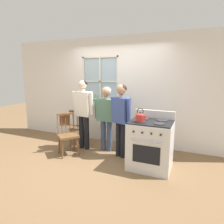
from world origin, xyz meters
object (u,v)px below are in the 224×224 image
object	(u,v)px
stove	(150,145)
potted_plant	(96,102)
handbag	(65,120)
person_teen_center	(106,113)
person_elderly_left	(83,108)
kettle	(140,117)
chair_by_window	(68,136)
person_adult_right	(121,114)
chair_near_wall	(78,128)

from	to	relation	value
stove	potted_plant	size ratio (longest dim) A/B	3.32
stove	handbag	size ratio (longest dim) A/B	3.53
person_teen_center	stove	size ratio (longest dim) A/B	1.38
person_elderly_left	handbag	size ratio (longest dim) A/B	5.35
person_elderly_left	kettle	distance (m)	1.60
chair_by_window	stove	distance (m)	1.84
person_teen_center	person_adult_right	distance (m)	0.48
handbag	person_teen_center	bearing A→B (deg)	24.29
chair_near_wall	person_adult_right	xyz separation A→B (m)	(1.29, -0.28, 0.52)
chair_near_wall	handbag	distance (m)	0.57
chair_by_window	handbag	world-z (taller)	same
chair_by_window	person_teen_center	size ratio (longest dim) A/B	0.62
kettle	chair_near_wall	bearing A→B (deg)	159.06
chair_by_window	person_adult_right	world-z (taller)	person_adult_right
chair_by_window	potted_plant	distance (m)	1.28
chair_near_wall	handbag	world-z (taller)	same
person_elderly_left	handbag	bearing A→B (deg)	-132.66
chair_by_window	person_elderly_left	distance (m)	0.72
chair_by_window	potted_plant	xyz separation A→B (m)	(0.11, 1.12, 0.60)
person_elderly_left	person_teen_center	distance (m)	0.56
chair_near_wall	potted_plant	xyz separation A→B (m)	(0.27, 0.50, 0.60)
chair_near_wall	person_elderly_left	world-z (taller)	person_elderly_left
chair_by_window	potted_plant	world-z (taller)	potted_plant
person_adult_right	person_elderly_left	bearing A→B (deg)	-165.69
person_teen_center	kettle	world-z (taller)	person_teen_center
handbag	kettle	bearing A→B (deg)	-6.78
person_adult_right	potted_plant	distance (m)	1.28
person_elderly_left	stove	bearing A→B (deg)	-6.78
kettle	person_elderly_left	bearing A→B (deg)	161.32
potted_plant	handbag	bearing A→B (deg)	-106.85
stove	handbag	distance (m)	2.04
chair_by_window	handbag	bearing A→B (deg)	90.00
potted_plant	handbag	distance (m)	1.05
chair_near_wall	person_elderly_left	bearing A→B (deg)	115.18
person_adult_right	person_teen_center	bearing A→B (deg)	175.72
chair_by_window	kettle	size ratio (longest dim) A/B	3.74
chair_near_wall	person_adult_right	bearing A→B (deg)	134.12
chair_near_wall	person_elderly_left	distance (m)	0.66
person_teen_center	potted_plant	world-z (taller)	person_teen_center
person_adult_right	handbag	xyz separation A→B (m)	(-1.31, -0.20, -0.21)
person_elderly_left	chair_by_window	bearing A→B (deg)	-102.91
person_elderly_left	chair_near_wall	bearing A→B (deg)	154.75
person_adult_right	handbag	bearing A→B (deg)	-151.63
chair_by_window	stove	bearing A→B (deg)	-48.05
person_adult_right	handbag	world-z (taller)	person_adult_right
person_teen_center	chair_by_window	bearing A→B (deg)	-142.35
chair_near_wall	handbag	bearing A→B (deg)	53.07
chair_near_wall	chair_by_window	bearing A→B (deg)	70.04
chair_near_wall	person_adult_right	distance (m)	1.42
chair_by_window	person_teen_center	xyz separation A→B (m)	(0.69, 0.55, 0.48)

